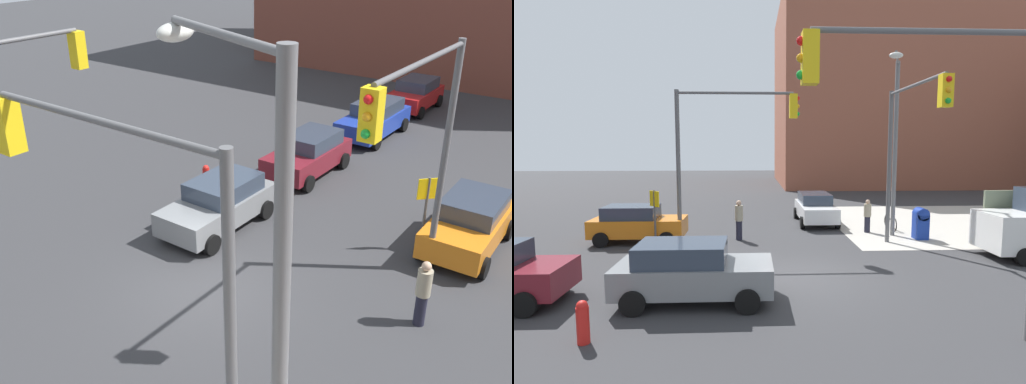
% 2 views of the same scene
% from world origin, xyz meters
% --- Properties ---
extents(ground_plane, '(120.00, 120.00, 0.00)m').
position_xyz_m(ground_plane, '(0.00, 0.00, 0.00)').
color(ground_plane, '#333335').
extents(sidewalk_corner, '(12.00, 12.00, 0.01)m').
position_xyz_m(sidewalk_corner, '(9.00, 9.00, 0.01)').
color(sidewalk_corner, '#ADA89E').
rests_on(sidewalk_corner, ground).
extents(building_warehouse_north, '(32.00, 18.00, 19.87)m').
position_xyz_m(building_warehouse_north, '(17.78, 34.00, 9.93)').
color(building_warehouse_north, '#93513D').
rests_on(building_warehouse_north, ground).
extents(traffic_signal_nw_corner, '(5.19, 0.36, 6.50)m').
position_xyz_m(traffic_signal_nw_corner, '(-2.53, 4.50, 4.61)').
color(traffic_signal_nw_corner, '#59595B').
rests_on(traffic_signal_nw_corner, ground).
extents(traffic_signal_se_corner, '(5.15, 0.36, 6.50)m').
position_xyz_m(traffic_signal_se_corner, '(2.55, -4.50, 4.61)').
color(traffic_signal_se_corner, '#59595B').
rests_on(traffic_signal_se_corner, ground).
extents(traffic_signal_ne_corner, '(0.36, 5.13, 6.50)m').
position_xyz_m(traffic_signal_ne_corner, '(4.50, 2.56, 4.61)').
color(traffic_signal_ne_corner, '#59595B').
rests_on(traffic_signal_ne_corner, ground).
extents(street_lamp_corner, '(1.28, 2.51, 8.00)m').
position_xyz_m(street_lamp_corner, '(5.06, 5.46, 4.70)').
color(street_lamp_corner, slate).
rests_on(street_lamp_corner, ground).
extents(warning_sign_two_way, '(0.48, 0.48, 2.40)m').
position_xyz_m(warning_sign_two_way, '(-5.40, 3.91, 1.64)').
color(warning_sign_two_way, '#4C4C4C').
rests_on(warning_sign_two_way, ground).
extents(mailbox_blue, '(0.56, 0.64, 1.43)m').
position_xyz_m(mailbox_blue, '(6.20, 5.00, 0.76)').
color(mailbox_blue, navy).
rests_on(mailbox_blue, ground).
extents(fire_hydrant, '(0.26, 0.26, 0.94)m').
position_xyz_m(fire_hydrant, '(-5.00, -4.20, 0.49)').
color(fire_hydrant, red).
rests_on(fire_hydrant, ground).
extents(hatchback_gray, '(4.14, 2.02, 1.62)m').
position_xyz_m(hatchback_gray, '(-3.04, -1.95, 0.84)').
color(hatchback_gray, slate).
rests_on(hatchback_gray, ground).
extents(coupe_orange, '(3.95, 2.02, 1.62)m').
position_xyz_m(coupe_orange, '(-6.42, 4.97, 0.84)').
color(coupe_orange, orange).
rests_on(coupe_orange, ground).
extents(sedan_white, '(2.02, 4.49, 1.62)m').
position_xyz_m(sedan_white, '(2.06, 9.11, 0.84)').
color(sedan_white, white).
rests_on(sedan_white, ground).
extents(pedestrian_crossing, '(0.36, 0.36, 1.62)m').
position_xyz_m(pedestrian_crossing, '(4.20, 6.50, 0.84)').
color(pedestrian_crossing, '#9E937A').
rests_on(pedestrian_crossing, ground).
extents(pedestrian_waiting, '(0.36, 0.36, 1.79)m').
position_xyz_m(pedestrian_waiting, '(-2.00, 5.20, 0.94)').
color(pedestrian_waiting, '#9E937A').
rests_on(pedestrian_waiting, ground).
extents(bicycle_leaning_on_fence, '(0.05, 1.75, 0.97)m').
position_xyz_m(bicycle_leaning_on_fence, '(5.60, 7.20, 0.35)').
color(bicycle_leaning_on_fence, black).
rests_on(bicycle_leaning_on_fence, ground).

